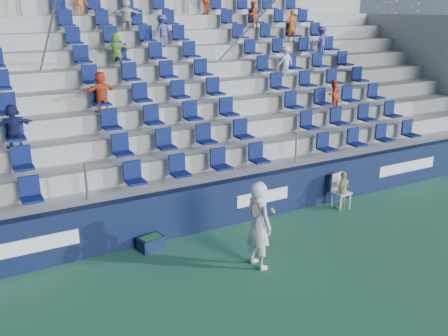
# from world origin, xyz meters

# --- Properties ---
(ground) EXTENTS (70.00, 70.00, 0.00)m
(ground) POSITION_xyz_m (0.00, 0.00, 0.00)
(ground) COLOR #30714E
(ground) RESTS_ON ground
(sponsor_wall) EXTENTS (24.00, 0.32, 1.20)m
(sponsor_wall) POSITION_xyz_m (0.00, 3.15, 0.60)
(sponsor_wall) COLOR #0E1836
(sponsor_wall) RESTS_ON ground
(grandstand) EXTENTS (24.00, 8.17, 6.63)m
(grandstand) POSITION_xyz_m (-0.00, 8.24, 2.14)
(grandstand) COLOR #AAAAA5
(grandstand) RESTS_ON ground
(tennis_player) EXTENTS (0.69, 0.77, 1.98)m
(tennis_player) POSITION_xyz_m (-0.02, 0.86, 0.99)
(tennis_player) COLOR silver
(tennis_player) RESTS_ON ground
(line_judge_chair) EXTENTS (0.48, 0.49, 1.00)m
(line_judge_chair) POSITION_xyz_m (3.88, 2.65, 0.57)
(line_judge_chair) COLOR white
(line_judge_chair) RESTS_ON ground
(line_judge) EXTENTS (0.70, 0.46, 1.10)m
(line_judge) POSITION_xyz_m (3.88, 2.50, 0.55)
(line_judge) COLOR tan
(line_judge) RESTS_ON ground
(ball_bin) EXTENTS (0.65, 0.49, 0.33)m
(ball_bin) POSITION_xyz_m (-1.81, 2.75, 0.18)
(ball_bin) COLOR #0F1A38
(ball_bin) RESTS_ON ground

